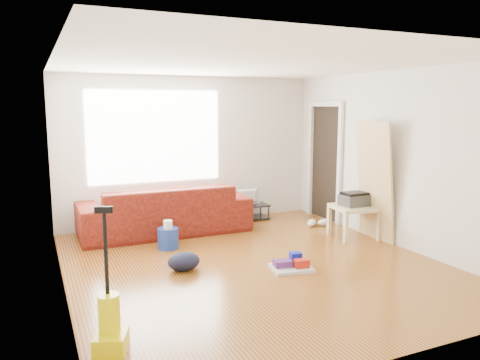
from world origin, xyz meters
name	(u,v)px	position (x,y,z in m)	size (l,w,h in m)	color
room	(254,165)	(0.07, 0.15, 1.25)	(4.51, 5.01, 2.51)	#6A2F0C
sofa	(165,233)	(-0.62, 1.95, 0.00)	(2.64, 1.03, 0.77)	#390A03
tv_stand	(248,212)	(0.97, 2.22, 0.14)	(0.73, 0.44, 0.27)	black
tv	(248,196)	(0.97, 2.22, 0.42)	(0.53, 0.07, 0.30)	black
side_table	(354,211)	(1.95, 0.50, 0.42)	(0.69, 0.69, 0.49)	beige
printer	(354,199)	(1.95, 0.50, 0.60)	(0.40, 0.31, 0.21)	#353535
bucket	(168,248)	(-0.80, 1.11, 0.00)	(0.29, 0.29, 0.29)	#1A389B
toilet_paper	(168,235)	(-0.81, 1.08, 0.21)	(0.13, 0.13, 0.12)	white
cleaning_tray	(292,265)	(0.36, -0.36, 0.05)	(0.55, 0.47, 0.17)	silver
backpack	(184,270)	(-0.87, 0.15, 0.00)	(0.40, 0.32, 0.22)	#161934
sneakers	(318,223)	(1.85, 1.31, 0.06)	(0.51, 0.29, 0.12)	white
vacuum	(110,325)	(-2.00, -1.45, 0.22)	(0.34, 0.36, 1.20)	#ECDC00
door_panel	(372,240)	(2.13, 0.27, 0.00)	(0.04, 0.71, 1.78)	tan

